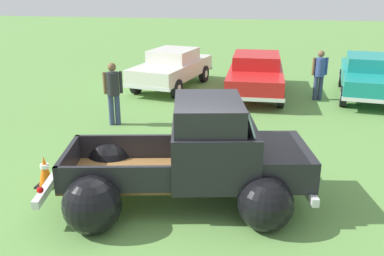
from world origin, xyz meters
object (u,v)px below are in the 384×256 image
(show_car_0, at_px, (172,67))
(spectator_0, at_px, (319,72))
(spectator_2, at_px, (113,90))
(lane_cone_0, at_px, (45,171))
(show_car_1, at_px, (256,73))
(vintage_pickup_truck, at_px, (199,163))
(show_car_2, at_px, (369,75))

(show_car_0, xyz_separation_m, spectator_0, (5.26, -0.92, 0.18))
(show_car_0, relative_size, spectator_2, 2.56)
(lane_cone_0, bearing_deg, show_car_1, 63.99)
(spectator_2, distance_m, lane_cone_0, 3.91)
(vintage_pickup_truck, height_order, spectator_0, vintage_pickup_truck)
(show_car_0, distance_m, spectator_0, 5.34)
(show_car_2, bearing_deg, lane_cone_0, -35.33)
(spectator_2, height_order, lane_cone_0, spectator_2)
(show_car_2, distance_m, lane_cone_0, 11.27)
(vintage_pickup_truck, distance_m, show_car_0, 8.85)
(show_car_2, bearing_deg, spectator_0, -61.46)
(lane_cone_0, bearing_deg, vintage_pickup_truck, -1.44)
(show_car_1, bearing_deg, show_car_2, 94.02)
(show_car_2, height_order, lane_cone_0, show_car_2)
(spectator_0, height_order, spectator_2, spectator_2)
(vintage_pickup_truck, xyz_separation_m, show_car_1, (0.80, 7.99, 0.03))
(show_car_0, distance_m, show_car_1, 3.19)
(show_car_1, height_order, show_car_2, same)
(spectator_0, bearing_deg, lane_cone_0, -52.06)
(show_car_2, height_order, spectator_2, spectator_2)
(vintage_pickup_truck, xyz_separation_m, show_car_2, (4.66, 8.28, 0.03))
(show_car_0, xyz_separation_m, spectator_2, (-0.66, -4.62, 0.23))
(vintage_pickup_truck, height_order, spectator_2, vintage_pickup_truck)
(show_car_0, distance_m, show_car_2, 7.00)
(show_car_0, height_order, show_car_2, same)
(show_car_0, height_order, show_car_1, same)
(show_car_0, relative_size, show_car_1, 0.95)
(show_car_2, bearing_deg, show_car_0, -84.20)
(show_car_1, relative_size, lane_cone_0, 7.50)
(show_car_1, distance_m, spectator_2, 5.57)
(show_car_1, bearing_deg, vintage_pickup_truck, -6.03)
(show_car_2, xyz_separation_m, lane_cone_0, (-7.72, -8.20, -0.47))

